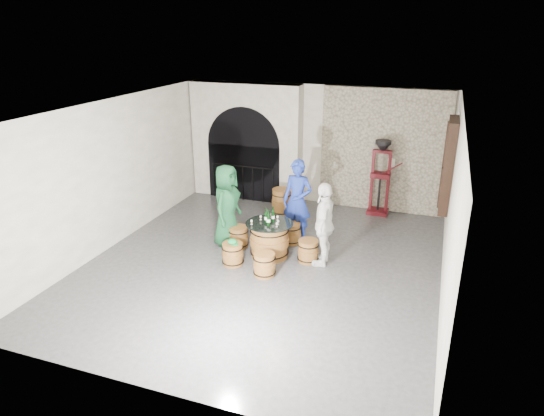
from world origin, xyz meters
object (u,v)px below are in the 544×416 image
(barrel_stool_right, at_px, (308,251))
(person_green, at_px, (227,205))
(wine_bottle_right, at_px, (273,216))
(wine_bottle_left, at_px, (266,217))
(barrel_stool_far, at_px, (291,233))
(person_white, at_px, (324,224))
(wine_bottle_center, at_px, (268,219))
(barrel_stool_near_right, at_px, (264,265))
(barrel_table, at_px, (269,240))
(side_barrel, at_px, (282,202))
(barrel_stool_left, at_px, (238,237))
(barrel_stool_near_left, at_px, (233,254))
(person_blue, at_px, (297,201))
(corking_press, at_px, (381,172))

(barrel_stool_right, xyz_separation_m, person_green, (-1.95, 0.24, 0.69))
(person_green, xyz_separation_m, wine_bottle_right, (1.15, -0.19, -0.02))
(barrel_stool_right, relative_size, wine_bottle_left, 1.47)
(barrel_stool_far, xyz_separation_m, person_white, (0.92, -0.73, 0.64))
(person_white, height_order, wine_bottle_center, person_white)
(barrel_stool_near_right, relative_size, wine_bottle_left, 1.47)
(barrel_stool_far, xyz_separation_m, wine_bottle_right, (-0.19, -0.70, 0.67))
(barrel_table, relative_size, side_barrel, 1.43)
(barrel_stool_near_right, distance_m, person_green, 1.84)
(barrel_table, xyz_separation_m, barrel_stool_right, (0.84, 0.06, -0.15))
(person_green, bearing_deg, person_white, -94.16)
(wine_bottle_center, bearing_deg, barrel_stool_far, 76.97)
(barrel_stool_right, height_order, person_white, person_white)
(person_green, bearing_deg, barrel_stool_left, -103.70)
(barrel_stool_far, distance_m, wine_bottle_left, 1.09)
(barrel_stool_near_left, distance_m, person_blue, 1.99)
(wine_bottle_center, bearing_deg, barrel_table, 100.64)
(barrel_stool_right, distance_m, side_barrel, 2.68)
(barrel_stool_left, xyz_separation_m, barrel_stool_near_right, (1.00, -1.04, 0.00))
(barrel_stool_near_right, height_order, corking_press, corking_press)
(wine_bottle_right, bearing_deg, barrel_stool_near_right, -80.85)
(barrel_stool_far, relative_size, wine_bottle_center, 1.47)
(barrel_stool_far, height_order, person_green, person_green)
(wine_bottle_left, distance_m, side_barrel, 2.48)
(person_blue, height_order, wine_bottle_right, person_blue)
(side_barrel, bearing_deg, barrel_stool_near_right, -77.52)
(person_green, xyz_separation_m, person_white, (2.25, -0.22, -0.04))
(wine_bottle_left, relative_size, corking_press, 0.17)
(person_blue, height_order, person_white, person_blue)
(barrel_table, distance_m, barrel_stool_right, 0.85)
(person_green, bearing_deg, barrel_stool_far, -67.70)
(barrel_stool_right, height_order, corking_press, corking_press)
(person_green, height_order, side_barrel, person_green)
(barrel_stool_near_left, bearing_deg, wine_bottle_center, 39.15)
(person_white, relative_size, wine_bottle_right, 5.41)
(wine_bottle_center, height_order, side_barrel, wine_bottle_center)
(person_blue, bearing_deg, person_green, -145.16)
(barrel_table, height_order, barrel_stool_left, barrel_table)
(barrel_stool_near_right, height_order, person_blue, person_blue)
(barrel_table, distance_m, corking_press, 3.85)
(person_green, bearing_deg, barrel_stool_right, -95.66)
(person_green, bearing_deg, barrel_table, -103.70)
(person_green, relative_size, person_blue, 0.98)
(barrel_stool_left, distance_m, barrel_stool_far, 1.20)
(barrel_stool_far, bearing_deg, person_blue, 73.97)
(side_barrel, relative_size, corking_press, 0.36)
(barrel_stool_far, distance_m, barrel_stool_near_left, 1.63)
(person_blue, xyz_separation_m, side_barrel, (-0.81, 1.33, -0.60))
(barrel_stool_right, height_order, wine_bottle_left, wine_bottle_left)
(barrel_stool_far, distance_m, barrel_stool_near_right, 1.63)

